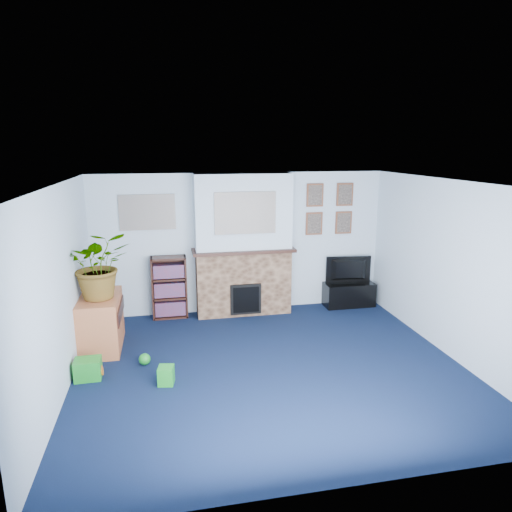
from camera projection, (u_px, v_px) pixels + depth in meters
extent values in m
cube|color=#0D1834|center=(270.00, 367.00, 6.00)|extent=(5.00, 4.50, 0.01)
cube|color=white|center=(272.00, 183.00, 5.44)|extent=(5.00, 4.50, 0.01)
cube|color=silver|center=(241.00, 243.00, 7.86)|extent=(5.00, 0.04, 2.40)
cube|color=silver|center=(337.00, 359.00, 3.57)|extent=(5.00, 0.04, 2.40)
cube|color=silver|center=(60.00, 292.00, 5.24)|extent=(0.04, 4.50, 2.40)
cube|color=silver|center=(450.00, 269.00, 6.20)|extent=(0.04, 4.50, 2.40)
cube|color=brown|center=(243.00, 282.00, 7.82)|extent=(1.60, 0.40, 1.10)
cube|color=brown|center=(243.00, 213.00, 7.54)|extent=(1.60, 0.40, 1.30)
cube|color=brown|center=(244.00, 250.00, 7.66)|extent=(1.72, 0.50, 0.05)
cube|color=brown|center=(246.00, 299.00, 7.68)|extent=(0.52, 0.08, 0.52)
cube|color=brown|center=(246.00, 300.00, 7.64)|extent=(0.44, 0.02, 0.44)
cube|color=gray|center=(245.00, 213.00, 7.33)|extent=(1.00, 0.03, 0.68)
cube|color=gray|center=(147.00, 212.00, 7.41)|extent=(0.90, 0.03, 0.58)
cube|color=brown|center=(315.00, 195.00, 7.91)|extent=(0.30, 0.03, 0.40)
cube|color=brown|center=(345.00, 194.00, 8.01)|extent=(0.30, 0.03, 0.40)
cube|color=brown|center=(314.00, 224.00, 8.02)|extent=(0.30, 0.03, 0.40)
cube|color=brown|center=(343.00, 223.00, 8.13)|extent=(0.30, 0.03, 0.40)
cube|color=black|center=(349.00, 294.00, 8.25)|extent=(0.90, 0.38, 0.43)
imported|color=black|center=(350.00, 270.00, 8.17)|extent=(0.83, 0.19, 0.47)
cube|color=black|center=(169.00, 285.00, 7.76)|extent=(0.58, 0.02, 1.05)
cube|color=black|center=(153.00, 288.00, 7.58)|extent=(0.03, 0.28, 1.05)
cube|color=black|center=(186.00, 286.00, 7.69)|extent=(0.03, 0.28, 1.05)
cube|color=black|center=(171.00, 316.00, 7.76)|extent=(0.56, 0.28, 0.03)
cube|color=black|center=(170.00, 297.00, 7.68)|extent=(0.56, 0.28, 0.03)
cube|color=black|center=(169.00, 278.00, 7.60)|extent=(0.56, 0.28, 0.03)
cube|color=black|center=(168.00, 258.00, 7.52)|extent=(0.56, 0.28, 0.03)
cube|color=black|center=(170.00, 307.00, 7.71)|extent=(0.50, 0.22, 0.24)
cube|color=black|center=(170.00, 289.00, 7.63)|extent=(0.50, 0.22, 0.24)
cube|color=black|center=(169.00, 270.00, 7.56)|extent=(0.50, 0.22, 0.22)
cube|color=#B8633B|center=(101.00, 324.00, 6.51)|extent=(0.55, 0.99, 0.77)
imported|color=#26661E|center=(99.00, 265.00, 6.26)|extent=(0.95, 0.86, 0.95)
cube|color=gold|center=(237.00, 245.00, 7.60)|extent=(0.09, 0.05, 0.13)
cylinder|color=#B2BFC6|center=(263.00, 243.00, 7.68)|extent=(0.05, 0.05, 0.15)
sphere|color=gray|center=(208.00, 247.00, 7.50)|extent=(0.13, 0.13, 0.13)
cylinder|color=#198C26|center=(287.00, 244.00, 7.77)|extent=(0.06, 0.06, 0.13)
cube|color=#198C26|center=(88.00, 368.00, 5.67)|extent=(0.32, 0.26, 0.26)
sphere|color=#198C26|center=(145.00, 358.00, 6.04)|extent=(0.15, 0.15, 0.15)
cube|color=#198C26|center=(166.00, 376.00, 5.55)|extent=(0.21, 0.21, 0.23)
cylinder|color=orange|center=(91.00, 372.00, 5.70)|extent=(0.30, 0.13, 0.17)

